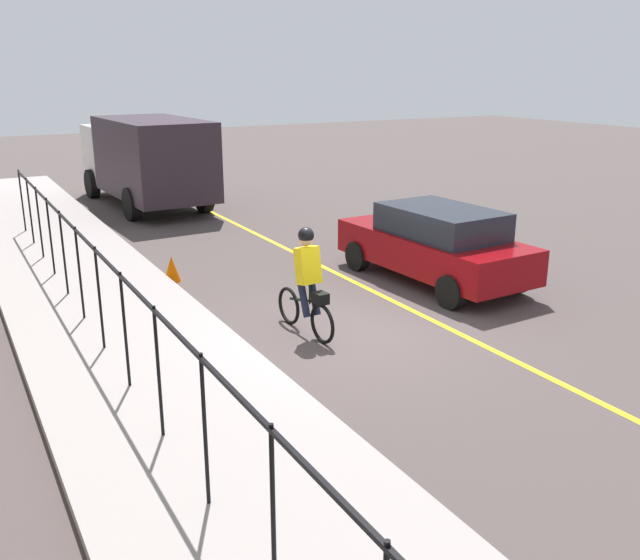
% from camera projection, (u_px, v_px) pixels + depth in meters
% --- Properties ---
extents(ground_plane, '(80.00, 80.00, 0.00)m').
position_uv_depth(ground_plane, '(349.00, 333.00, 11.64)').
color(ground_plane, '#4B413F').
extents(lane_line_centre, '(36.00, 0.12, 0.01)m').
position_uv_depth(lane_line_centre, '(426.00, 317.00, 12.38)').
color(lane_line_centre, yellow).
rests_on(lane_line_centre, ground).
extents(sidewalk, '(40.00, 3.20, 0.15)m').
position_uv_depth(sidewalk, '(149.00, 370.00, 10.03)').
color(sidewalk, '#9C918F').
rests_on(sidewalk, ground).
extents(iron_fence, '(18.22, 0.04, 1.60)m').
position_uv_depth(iron_fence, '(97.00, 276.00, 10.32)').
color(iron_fence, black).
rests_on(iron_fence, sidewalk).
extents(cyclist_lead, '(1.71, 0.38, 1.83)m').
position_uv_depth(cyclist_lead, '(307.00, 282.00, 11.32)').
color(cyclist_lead, black).
rests_on(cyclist_lead, ground).
extents(patrol_sedan, '(4.49, 2.10, 1.58)m').
position_uv_depth(patrol_sedan, '(435.00, 243.00, 14.19)').
color(patrol_sedan, maroon).
rests_on(patrol_sedan, ground).
extents(box_truck_background, '(6.82, 2.80, 2.78)m').
position_uv_depth(box_truck_background, '(146.00, 157.00, 21.78)').
color(box_truck_background, '#2C222B').
rests_on(box_truck_background, ground).
extents(traffic_cone_near, '(0.36, 0.36, 0.54)m').
position_uv_depth(traffic_cone_near, '(172.00, 269.00, 14.37)').
color(traffic_cone_near, '#E65800').
rests_on(traffic_cone_near, ground).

